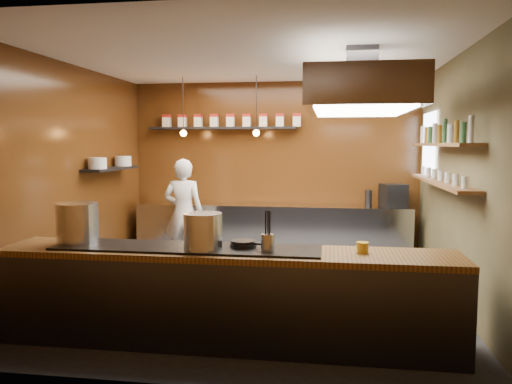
% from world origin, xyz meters
% --- Properties ---
extents(floor, '(5.00, 5.00, 0.00)m').
position_xyz_m(floor, '(0.00, 0.00, 0.00)').
color(floor, black).
rests_on(floor, ground).
extents(back_wall, '(5.00, 0.00, 5.00)m').
position_xyz_m(back_wall, '(0.00, 2.50, 1.50)').
color(back_wall, '#3B1C0A').
rests_on(back_wall, ground).
extents(left_wall, '(0.00, 5.00, 5.00)m').
position_xyz_m(left_wall, '(-2.50, 0.00, 1.50)').
color(left_wall, '#3B1C0A').
rests_on(left_wall, ground).
extents(right_wall, '(0.00, 5.00, 5.00)m').
position_xyz_m(right_wall, '(2.50, 0.00, 1.50)').
color(right_wall, '#4C462B').
rests_on(right_wall, ground).
extents(ceiling, '(5.00, 5.00, 0.00)m').
position_xyz_m(ceiling, '(0.00, 0.00, 3.00)').
color(ceiling, silver).
rests_on(ceiling, back_wall).
extents(window_pane, '(0.00, 1.00, 1.00)m').
position_xyz_m(window_pane, '(2.45, 1.70, 1.90)').
color(window_pane, white).
rests_on(window_pane, right_wall).
extents(prep_counter, '(4.60, 0.65, 0.90)m').
position_xyz_m(prep_counter, '(0.00, 2.17, 0.45)').
color(prep_counter, silver).
rests_on(prep_counter, floor).
extents(pass_counter, '(4.40, 0.72, 0.94)m').
position_xyz_m(pass_counter, '(-0.00, -1.60, 0.47)').
color(pass_counter, '#38383D').
rests_on(pass_counter, floor).
extents(tin_shelf, '(2.60, 0.26, 0.04)m').
position_xyz_m(tin_shelf, '(-0.90, 2.36, 2.20)').
color(tin_shelf, black).
rests_on(tin_shelf, back_wall).
extents(plate_shelf, '(0.30, 1.40, 0.04)m').
position_xyz_m(plate_shelf, '(-2.34, 1.00, 1.55)').
color(plate_shelf, black).
rests_on(plate_shelf, left_wall).
extents(bottle_shelf_upper, '(0.26, 2.80, 0.04)m').
position_xyz_m(bottle_shelf_upper, '(2.34, 0.30, 1.92)').
color(bottle_shelf_upper, brown).
rests_on(bottle_shelf_upper, right_wall).
extents(bottle_shelf_lower, '(0.26, 2.80, 0.04)m').
position_xyz_m(bottle_shelf_lower, '(2.34, 0.30, 1.45)').
color(bottle_shelf_lower, brown).
rests_on(bottle_shelf_lower, right_wall).
extents(extractor_hood, '(1.20, 2.00, 0.72)m').
position_xyz_m(extractor_hood, '(1.30, -0.40, 2.51)').
color(extractor_hood, '#38383D').
rests_on(extractor_hood, ceiling).
extents(pendant_left, '(0.10, 0.10, 0.95)m').
position_xyz_m(pendant_left, '(-1.40, 1.70, 2.15)').
color(pendant_left, black).
rests_on(pendant_left, ceiling).
extents(pendant_right, '(0.10, 0.10, 0.95)m').
position_xyz_m(pendant_right, '(-0.20, 1.70, 2.15)').
color(pendant_right, black).
rests_on(pendant_right, ceiling).
extents(storage_tins, '(2.43, 0.13, 0.22)m').
position_xyz_m(storage_tins, '(-0.75, 2.36, 2.33)').
color(storage_tins, beige).
rests_on(storage_tins, tin_shelf).
extents(plate_stacks, '(0.26, 1.16, 0.16)m').
position_xyz_m(plate_stacks, '(-2.34, 1.00, 1.65)').
color(plate_stacks, silver).
rests_on(plate_stacks, plate_shelf).
extents(bottles, '(0.06, 2.66, 0.24)m').
position_xyz_m(bottles, '(2.34, 0.30, 2.06)').
color(bottles, silver).
rests_on(bottles, bottle_shelf_upper).
extents(wine_glasses, '(0.07, 2.37, 0.13)m').
position_xyz_m(wine_glasses, '(2.34, 0.30, 1.53)').
color(wine_glasses, silver).
rests_on(wine_glasses, bottle_shelf_lower).
extents(stockpot_large, '(0.42, 0.42, 0.40)m').
position_xyz_m(stockpot_large, '(-1.54, -1.56, 1.14)').
color(stockpot_large, silver).
rests_on(stockpot_large, pass_counter).
extents(stockpot_small, '(0.38, 0.38, 0.34)m').
position_xyz_m(stockpot_small, '(-0.21, -1.69, 1.11)').
color(stockpot_small, silver).
rests_on(stockpot_small, pass_counter).
extents(utensil_crock, '(0.17, 0.17, 0.16)m').
position_xyz_m(utensil_crock, '(0.41, -1.70, 1.02)').
color(utensil_crock, '#B3B6BA').
rests_on(utensil_crock, pass_counter).
extents(frying_pan, '(0.41, 0.26, 0.06)m').
position_xyz_m(frying_pan, '(0.16, -1.54, 0.97)').
color(frying_pan, black).
rests_on(frying_pan, pass_counter).
extents(butter_jar, '(0.14, 0.14, 0.10)m').
position_xyz_m(butter_jar, '(1.28, -1.54, 0.97)').
color(butter_jar, yellow).
rests_on(butter_jar, pass_counter).
extents(espresso_machine, '(0.47, 0.46, 0.37)m').
position_xyz_m(espresso_machine, '(2.01, 2.22, 1.08)').
color(espresso_machine, black).
rests_on(espresso_machine, prep_counter).
extents(chef, '(0.64, 0.44, 1.70)m').
position_xyz_m(chef, '(-1.29, 1.28, 0.85)').
color(chef, white).
rests_on(chef, floor).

